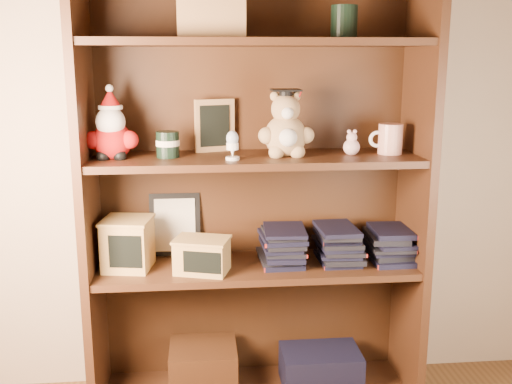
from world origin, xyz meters
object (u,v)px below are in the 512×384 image
at_px(treats_box, 128,243).
at_px(bookcase, 254,200).
at_px(teacher_mug, 390,139).
at_px(grad_teddy_bear, 286,130).

bearing_deg(treats_box, bookcase, 6.44).
distance_m(bookcase, teacher_mug, 0.53).
distance_m(bookcase, grad_teddy_bear, 0.29).
xyz_separation_m(teacher_mug, treats_box, (-0.94, -0.00, -0.36)).
relative_size(grad_teddy_bear, treats_box, 1.24).
bearing_deg(bookcase, grad_teddy_bear, -28.62).
xyz_separation_m(bookcase, treats_box, (-0.46, -0.05, -0.14)).
xyz_separation_m(bookcase, teacher_mug, (0.48, -0.05, 0.23)).
distance_m(grad_teddy_bear, treats_box, 0.69).
bearing_deg(bookcase, treats_box, -173.56).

